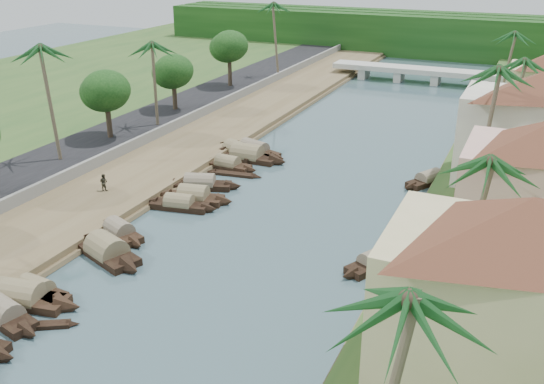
% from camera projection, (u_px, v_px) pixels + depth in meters
% --- Properties ---
extents(ground, '(220.00, 220.00, 0.00)m').
position_uv_depth(ground, '(186.00, 303.00, 38.64)').
color(ground, '#3D565C').
rests_on(ground, ground).
extents(left_bank, '(10.00, 180.00, 0.80)m').
position_uv_depth(left_bank, '(154.00, 165.00, 61.38)').
color(left_bank, brown).
rests_on(left_bank, ground).
extents(right_bank, '(16.00, 180.00, 1.20)m').
position_uv_depth(right_bank, '(523.00, 224.00, 48.14)').
color(right_bank, '#274B1E').
rests_on(right_bank, ground).
extents(road, '(8.00, 180.00, 1.40)m').
position_uv_depth(road, '(87.00, 151.00, 64.46)').
color(road, black).
rests_on(road, ground).
extents(retaining_wall, '(0.40, 180.00, 1.10)m').
position_uv_depth(retaining_wall, '(120.00, 151.00, 62.60)').
color(retaining_wall, gray).
rests_on(retaining_wall, left_bank).
extents(treeline, '(120.00, 14.00, 8.00)m').
position_uv_depth(treeline, '(447.00, 35.00, 121.52)').
color(treeline, '#0F340E').
rests_on(treeline, ground).
extents(bridge, '(28.00, 4.00, 2.40)m').
position_uv_depth(bridge, '(418.00, 72.00, 98.75)').
color(bridge, '#AFB0A5').
rests_on(bridge, ground).
extents(building_near, '(14.85, 14.85, 10.20)m').
position_uv_depth(building_near, '(516.00, 299.00, 27.37)').
color(building_near, beige).
rests_on(building_near, right_bank).
extents(building_far, '(15.59, 15.59, 10.20)m').
position_uv_depth(building_far, '(539.00, 127.00, 52.69)').
color(building_far, '#EDE8CE').
rests_on(building_far, right_bank).
extents(sampan_2, '(8.97, 3.20, 2.31)m').
position_uv_depth(sampan_2, '(20.00, 297.00, 38.50)').
color(sampan_2, black).
rests_on(sampan_2, ground).
extents(sampan_3, '(7.43, 3.27, 2.00)m').
position_uv_depth(sampan_3, '(3.00, 314.00, 36.80)').
color(sampan_3, black).
rests_on(sampan_3, ground).
extents(sampan_4, '(6.35, 1.98, 1.84)m').
position_uv_depth(sampan_4, '(36.00, 290.00, 39.29)').
color(sampan_4, black).
rests_on(sampan_4, ground).
extents(sampan_5, '(8.38, 4.88, 2.57)m').
position_uv_depth(sampan_5, '(107.00, 252.00, 44.17)').
color(sampan_5, black).
rests_on(sampan_5, ground).
extents(sampan_6, '(6.59, 3.92, 1.99)m').
position_uv_depth(sampan_6, '(119.00, 232.00, 47.21)').
color(sampan_6, black).
rests_on(sampan_6, ground).
extents(sampan_7, '(7.17, 2.59, 1.92)m').
position_uv_depth(sampan_7, '(179.00, 204.00, 52.13)').
color(sampan_7, black).
rests_on(sampan_7, ground).
extents(sampan_8, '(7.61, 3.12, 2.29)m').
position_uv_depth(sampan_8, '(194.00, 197.00, 53.57)').
color(sampan_8, black).
rests_on(sampan_8, ground).
extents(sampan_9, '(8.15, 4.12, 2.07)m').
position_uv_depth(sampan_9, '(200.00, 184.00, 56.51)').
color(sampan_9, black).
rests_on(sampan_9, ground).
extents(sampan_10, '(6.97, 1.96, 1.94)m').
position_uv_depth(sampan_10, '(228.00, 165.00, 61.47)').
color(sampan_10, black).
rests_on(sampan_10, ground).
extents(sampan_11, '(9.19, 2.36, 2.58)m').
position_uv_depth(sampan_11, '(247.00, 156.00, 63.92)').
color(sampan_11, black).
rests_on(sampan_11, ground).
extents(sampan_12, '(8.95, 4.42, 2.13)m').
position_uv_depth(sampan_12, '(254.00, 150.00, 65.85)').
color(sampan_12, black).
rests_on(sampan_12, ground).
extents(sampan_13, '(8.25, 5.16, 2.27)m').
position_uv_depth(sampan_13, '(237.00, 152.00, 65.23)').
color(sampan_13, black).
rests_on(sampan_13, ground).
extents(sampan_15, '(4.27, 6.55, 1.84)m').
position_uv_depth(sampan_15, '(375.00, 262.00, 42.77)').
color(sampan_15, black).
rests_on(sampan_15, ground).
extents(sampan_16, '(4.54, 6.91, 1.80)m').
position_uv_depth(sampan_16, '(429.00, 179.00, 57.64)').
color(sampan_16, black).
rests_on(sampan_16, ground).
extents(canoe_1, '(4.05, 2.74, 0.69)m').
position_uv_depth(canoe_1, '(44.00, 326.00, 36.17)').
color(canoe_1, black).
rests_on(canoe_1, ground).
extents(canoe_2, '(6.01, 1.63, 0.86)m').
position_uv_depth(canoe_2, '(234.00, 174.00, 59.73)').
color(canoe_2, black).
rests_on(canoe_2, ground).
extents(palm_0, '(3.20, 3.20, 11.38)m').
position_uv_depth(palm_0, '(385.00, 299.00, 19.28)').
color(palm_0, brown).
rests_on(palm_0, ground).
extents(palm_1, '(3.20, 3.20, 10.40)m').
position_uv_depth(palm_1, '(479.00, 162.00, 34.12)').
color(palm_1, brown).
rests_on(palm_1, ground).
extents(palm_2, '(3.20, 3.20, 12.62)m').
position_uv_depth(palm_2, '(493.00, 72.00, 47.09)').
color(palm_2, brown).
rests_on(palm_2, ground).
extents(palm_3, '(3.20, 3.20, 10.79)m').
position_uv_depth(palm_3, '(517.00, 62.00, 60.51)').
color(palm_3, brown).
rests_on(palm_3, ground).
extents(palm_5, '(3.20, 3.20, 12.52)m').
position_uv_depth(palm_5, '(44.00, 50.00, 56.03)').
color(palm_5, brown).
rests_on(palm_5, ground).
extents(palm_6, '(3.20, 3.20, 10.95)m').
position_uv_depth(palm_6, '(152.00, 46.00, 67.89)').
color(palm_6, brown).
rests_on(palm_6, ground).
extents(palm_7, '(3.20, 3.20, 10.99)m').
position_uv_depth(palm_7, '(510.00, 34.00, 77.16)').
color(palm_7, brown).
rests_on(palm_7, ground).
extents(palm_8, '(3.20, 3.20, 12.65)m').
position_uv_depth(palm_8, '(277.00, 6.00, 93.55)').
color(palm_8, brown).
rests_on(palm_8, ground).
extents(tree_3, '(5.17, 5.17, 7.26)m').
position_uv_depth(tree_3, '(106.00, 92.00, 64.95)').
color(tree_3, '#443326').
rests_on(tree_3, ground).
extents(tree_4, '(4.93, 4.93, 6.83)m').
position_uv_depth(tree_4, '(173.00, 72.00, 76.26)').
color(tree_4, '#443326').
rests_on(tree_4, ground).
extents(tree_5, '(5.28, 5.28, 7.92)m').
position_uv_depth(tree_5, '(229.00, 47.00, 88.73)').
color(tree_5, '#443326').
rests_on(tree_5, ground).
extents(person_far, '(0.79, 0.63, 1.55)m').
position_uv_depth(person_far, '(104.00, 182.00, 53.79)').
color(person_far, '#312F22').
rests_on(person_far, left_bank).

